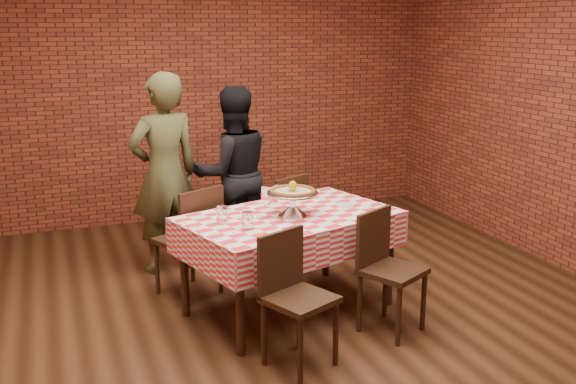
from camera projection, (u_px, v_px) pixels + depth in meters
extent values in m
plane|color=black|center=(282.00, 329.00, 4.72)|extent=(6.00, 6.00, 0.00)
plane|color=maroon|center=(187.00, 88.00, 7.08)|extent=(5.50, 0.00, 5.50)
cube|color=#352011|center=(289.00, 263.00, 4.96)|extent=(1.73, 1.32, 0.75)
cylinder|color=beige|center=(293.00, 192.00, 4.81)|extent=(0.46, 0.46, 0.03)
ellipsoid|color=yellow|center=(293.00, 186.00, 4.79)|extent=(0.08, 0.08, 0.08)
cylinder|color=white|center=(247.00, 220.00, 4.51)|extent=(0.10, 0.10, 0.12)
cylinder|color=white|center=(222.00, 214.00, 4.65)|extent=(0.10, 0.10, 0.12)
cylinder|color=white|center=(345.00, 205.00, 5.10)|extent=(0.18, 0.18, 0.01)
cube|color=white|center=(364.00, 205.00, 5.11)|extent=(0.06, 0.06, 0.00)
cube|color=white|center=(368.00, 205.00, 5.10)|extent=(0.06, 0.04, 0.00)
cube|color=silver|center=(270.00, 195.00, 5.13)|extent=(0.14, 0.13, 0.15)
imported|color=#464A28|center=(164.00, 174.00, 5.66)|extent=(0.71, 0.55, 1.74)
imported|color=black|center=(233.00, 173.00, 6.03)|extent=(0.79, 0.62, 1.59)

